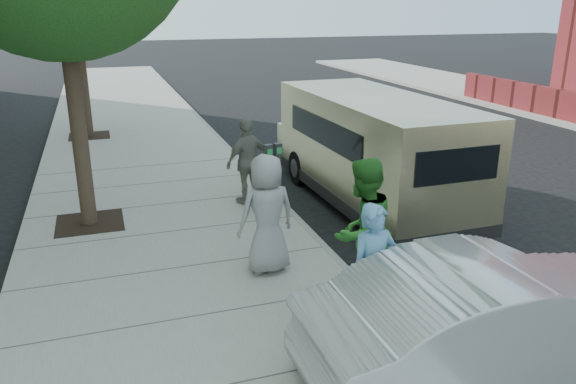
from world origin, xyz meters
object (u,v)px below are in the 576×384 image
object	(u,v)px
person_officer	(374,274)
person_gray_shirt	(267,214)
parking_meter	(273,168)
sedan	(498,320)
van	(371,148)
person_striped_polo	(248,161)
person_green_shirt	(362,232)

from	to	relation	value
person_officer	person_gray_shirt	xyz separation A→B (m)	(-0.66, 2.16, 0.05)
parking_meter	person_officer	xyz separation A→B (m)	(0.07, -3.77, -0.27)
parking_meter	sedan	size ratio (longest dim) A/B	0.35
van	person_gray_shirt	xyz separation A→B (m)	(-3.02, -2.65, -0.14)
sedan	person_officer	xyz separation A→B (m)	(-1.06, 0.94, 0.28)
person_gray_shirt	person_striped_polo	size ratio (longest dim) A/B	1.05
van	parking_meter	bearing A→B (deg)	-157.85
person_striped_polo	sedan	bearing A→B (deg)	78.66
van	person_green_shirt	distance (m)	4.46
sedan	person_gray_shirt	distance (m)	3.56
sedan	person_gray_shirt	bearing A→B (deg)	28.58
parking_meter	person_striped_polo	distance (m)	1.49
person_officer	sedan	bearing A→B (deg)	-47.76
parking_meter	person_striped_polo	size ratio (longest dim) A/B	0.90
person_gray_shirt	sedan	bearing A→B (deg)	111.26
parking_meter	sedan	xyz separation A→B (m)	(1.13, -4.70, -0.55)
van	person_officer	size ratio (longest dim) A/B	3.57
van	person_officer	xyz separation A→B (m)	(-2.36, -4.81, -0.19)
person_officer	person_gray_shirt	bearing A→B (deg)	100.75
sedan	person_green_shirt	size ratio (longest dim) A/B	2.21
sedan	person_gray_shirt	size ratio (longest dim) A/B	2.45
person_green_shirt	van	bearing A→B (deg)	-144.98
van	sedan	distance (m)	5.91
parking_meter	person_officer	distance (m)	3.78
person_officer	person_green_shirt	xyz separation A→B (m)	(0.26, 0.87, 0.15)
van	person_striped_polo	size ratio (longest dim) A/B	3.54
parking_meter	sedan	distance (m)	4.87
person_striped_polo	person_green_shirt	bearing A→B (deg)	72.90
van	sedan	xyz separation A→B (m)	(-1.30, -5.74, -0.46)
parking_meter	person_green_shirt	bearing A→B (deg)	-95.32
sedan	person_green_shirt	world-z (taller)	person_green_shirt
person_striped_polo	person_officer	bearing A→B (deg)	69.18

